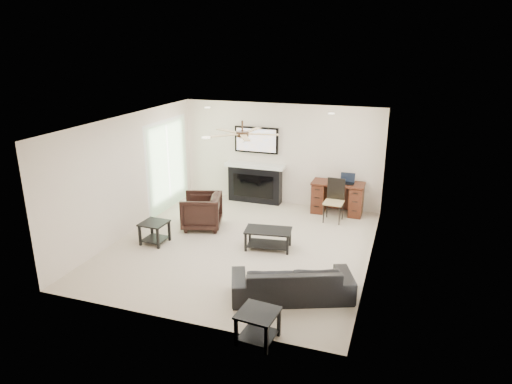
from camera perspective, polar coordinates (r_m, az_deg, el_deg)
room_shell at (r=8.68m, az=-0.58°, el=3.50°), size 5.50×5.54×2.52m
sofa at (r=7.40m, az=4.52°, el=-11.05°), size 2.06×1.41×0.56m
armchair at (r=10.02m, az=-6.83°, el=-2.40°), size 1.04×1.02×0.76m
coffee_table at (r=9.03m, az=1.52°, el=-5.89°), size 0.96×0.62×0.40m
end_table_near at (r=6.45m, az=0.23°, el=-16.46°), size 0.57×0.57×0.45m
end_table_left at (r=9.48m, az=-12.55°, el=-4.98°), size 0.52×0.52×0.45m
fireplace_unit at (r=11.40m, az=-0.15°, el=3.33°), size 1.52×0.34×1.91m
desk at (r=10.96m, az=10.15°, el=-0.73°), size 1.22×0.56×0.76m
desk_chair at (r=10.41m, az=9.69°, el=-1.12°), size 0.44×0.46×0.97m
laptop at (r=10.77m, az=11.32°, el=1.61°), size 0.33×0.24×0.23m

